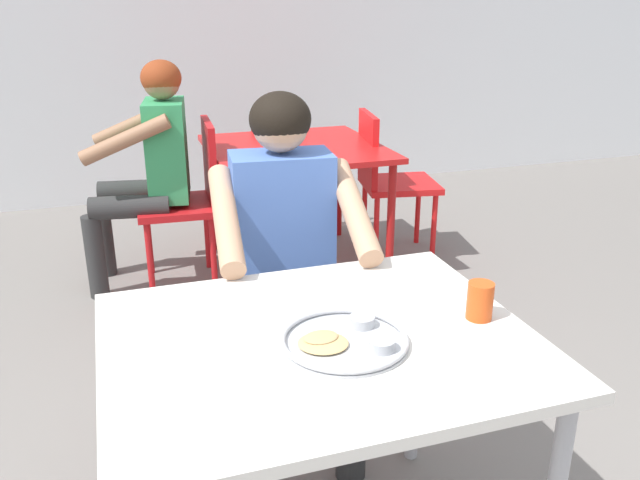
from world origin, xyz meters
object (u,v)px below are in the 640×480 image
thali_tray (345,339)px  chair_red_far (273,163)px  chair_red_right (386,174)px  table_background_red (295,159)px  chair_red_left (192,192)px  patron_background (150,155)px  drinking_cup (480,300)px  diner_foreground (287,243)px  chair_foreground (277,278)px  table_foreground (319,365)px

thali_tray → chair_red_far: chair_red_far is taller
chair_red_far → chair_red_right: bearing=-50.3°
chair_red_far → table_background_red: bearing=-92.8°
chair_red_left → patron_background: bearing=165.4°
drinking_cup → diner_foreground: (-0.32, 0.69, -0.06)m
chair_foreground → chair_red_far: chair_foreground is taller
table_foreground → patron_background: 2.16m
patron_background → chair_foreground: bearing=-74.7°
table_foreground → chair_red_far: chair_red_far is taller
thali_tray → chair_red_right: chair_red_right is taller
table_background_red → chair_red_left: chair_red_left is taller
diner_foreground → table_background_red: bearing=72.9°
table_foreground → chair_foreground: size_ratio=1.18×
thali_tray → chair_red_left: (-0.08, 2.15, -0.23)m
chair_foreground → chair_red_far: 1.96m
thali_tray → patron_background: 2.22m
chair_foreground → diner_foreground: (-0.02, -0.22, 0.22)m
table_background_red → chair_red_far: 0.67m
chair_red_right → table_foreground: bearing=-117.7°
table_background_red → chair_red_left: (-0.59, -0.04, -0.13)m
chair_red_left → chair_red_far: (0.62, 0.68, -0.05)m
chair_red_left → chair_red_far: chair_red_left is taller
table_background_red → chair_foreground: bearing=-109.2°
table_background_red → chair_red_far: bearing=87.2°
chair_red_right → table_background_red: bearing=-180.0°
table_foreground → patron_background: bearing=96.2°
chair_foreground → diner_foreground: size_ratio=0.71×
chair_foreground → diner_foreground: bearing=-94.5°
chair_red_far → patron_background: patron_background is taller
chair_red_right → chair_red_far: (-0.53, 0.64, -0.04)m
table_background_red → patron_background: 0.79m
diner_foreground → patron_background: diner_foreground is taller
diner_foreground → chair_red_left: diner_foreground is taller
diner_foreground → table_foreground: bearing=-98.8°
diner_foreground → chair_red_left: bearing=95.4°
drinking_cup → chair_red_left: size_ratio=0.11×
chair_red_left → chair_red_right: size_ratio=1.02×
table_background_red → patron_background: patron_background is taller
drinking_cup → chair_red_far: drinking_cup is taller
table_foreground → drinking_cup: 0.44m
thali_tray → chair_red_left: chair_red_left is taller
drinking_cup → table_background_red: size_ratio=0.10×
chair_foreground → chair_red_left: chair_red_left is taller
chair_red_left → chair_foreground: bearing=-82.9°
thali_tray → chair_red_far: 2.90m
diner_foreground → chair_red_right: diner_foreground is taller
table_foreground → chair_red_left: bearing=91.0°
chair_red_left → thali_tray: bearing=-87.8°
drinking_cup → chair_red_left: bearing=101.9°
table_background_red → chair_red_left: size_ratio=1.07×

